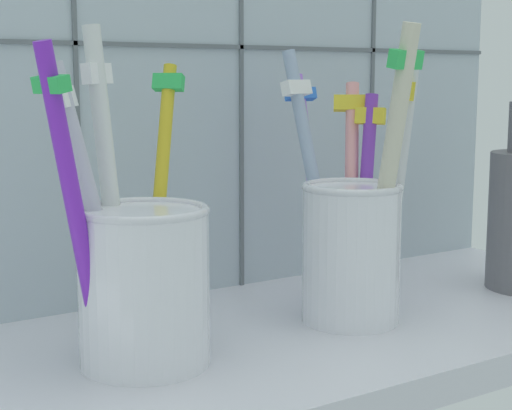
{
  "coord_description": "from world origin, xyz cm",
  "views": [
    {
      "loc": [
        -26.1,
        -40.83,
        17.86
      ],
      "look_at": [
        0.0,
        -0.88,
        10.36
      ],
      "focal_mm": 57.21,
      "sensor_mm": 36.0,
      "label": 1
    }
  ],
  "objects": [
    {
      "name": "counter_slab",
      "position": [
        0.0,
        0.0,
        1.0
      ],
      "size": [
        64.0,
        22.0,
        2.0
      ],
      "primitive_type": "cube",
      "color": "silver",
      "rests_on": "ground"
    },
    {
      "name": "toothbrush_cup_right",
      "position": [
        7.68,
        -0.68,
        7.66
      ],
      "size": [
        7.85,
        12.64,
        19.11
      ],
      "color": "white",
      "rests_on": "counter_slab"
    },
    {
      "name": "toothbrush_cup_left",
      "position": [
        -7.56,
        -0.65,
        7.23
      ],
      "size": [
        11.36,
        9.46,
        18.76
      ],
      "color": "white",
      "rests_on": "counter_slab"
    },
    {
      "name": "tile_wall_back",
      "position": [
        0.0,
        12.0,
        22.5
      ],
      "size": [
        64.0,
        2.2,
        45.0
      ],
      "color": "#B2C1CC",
      "rests_on": "ground"
    }
  ]
}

